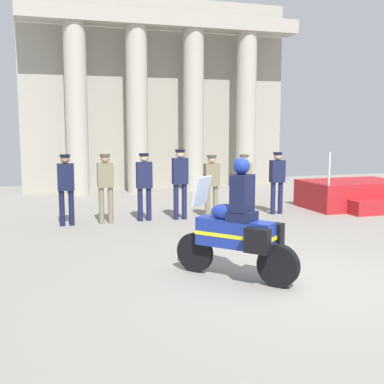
{
  "coord_description": "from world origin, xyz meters",
  "views": [
    {
      "loc": [
        -3.69,
        -6.53,
        2.37
      ],
      "look_at": [
        -0.68,
        2.84,
        1.04
      ],
      "focal_mm": 46.11,
      "sensor_mm": 36.0,
      "label": 1
    }
  ],
  "objects": [
    {
      "name": "ground_plane",
      "position": [
        0.0,
        0.0,
        0.0
      ],
      "size": [
        28.0,
        28.0,
        0.0
      ],
      "primitive_type": "plane",
      "color": "gray"
    },
    {
      "name": "colonnade_backdrop",
      "position": [
        0.89,
        11.32,
        3.62
      ],
      "size": [
        10.03,
        1.6,
        7.04
      ],
      "color": "#A49F91",
      "rests_on": "ground_plane"
    },
    {
      "name": "reviewing_stand",
      "position": [
        5.09,
        5.5,
        0.38
      ],
      "size": [
        2.79,
        2.29,
        1.68
      ],
      "color": "#B21E23",
      "rests_on": "ground_plane"
    },
    {
      "name": "officer_in_row_0",
      "position": [
        -3.0,
        5.4,
        1.0
      ],
      "size": [
        0.38,
        0.24,
        1.7
      ],
      "rotation": [
        0.0,
        0.0,
        3.13
      ],
      "color": "#141938",
      "rests_on": "ground_plane"
    },
    {
      "name": "officer_in_row_1",
      "position": [
        -2.07,
        5.36,
        1.0
      ],
      "size": [
        0.38,
        0.24,
        1.7
      ],
      "rotation": [
        0.0,
        0.0,
        3.13
      ],
      "color": "#7A7056",
      "rests_on": "ground_plane"
    },
    {
      "name": "officer_in_row_2",
      "position": [
        -1.1,
        5.42,
        1.0
      ],
      "size": [
        0.38,
        0.24,
        1.69
      ],
      "rotation": [
        0.0,
        0.0,
        3.13
      ],
      "color": "#191E42",
      "rests_on": "ground_plane"
    },
    {
      "name": "officer_in_row_3",
      "position": [
        -0.19,
        5.34,
        1.05
      ],
      "size": [
        0.38,
        0.24,
        1.78
      ],
      "rotation": [
        0.0,
        0.0,
        3.13
      ],
      "color": "#191E42",
      "rests_on": "ground_plane"
    },
    {
      "name": "officer_in_row_4",
      "position": [
        0.63,
        5.26,
        0.96
      ],
      "size": [
        0.38,
        0.24,
        1.63
      ],
      "rotation": [
        0.0,
        0.0,
        3.13
      ],
      "color": "#7A7056",
      "rests_on": "ground_plane"
    },
    {
      "name": "officer_in_row_5",
      "position": [
        1.56,
        5.34,
        0.96
      ],
      "size": [
        0.38,
        0.24,
        1.62
      ],
      "rotation": [
        0.0,
        0.0,
        3.13
      ],
      "color": "#847A5B",
      "rests_on": "ground_plane"
    },
    {
      "name": "officer_in_row_6",
      "position": [
        2.51,
        5.29,
        0.99
      ],
      "size": [
        0.38,
        0.24,
        1.67
      ],
      "rotation": [
        0.0,
        0.0,
        3.13
      ],
      "color": "#191E42",
      "rests_on": "ground_plane"
    },
    {
      "name": "motorcycle_with_rider",
      "position": [
        -0.74,
        0.3,
        0.79
      ],
      "size": [
        1.44,
        1.68,
        1.9
      ],
      "rotation": [
        0.0,
        0.0,
        2.27
      ],
      "color": "black",
      "rests_on": "ground_plane"
    }
  ]
}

